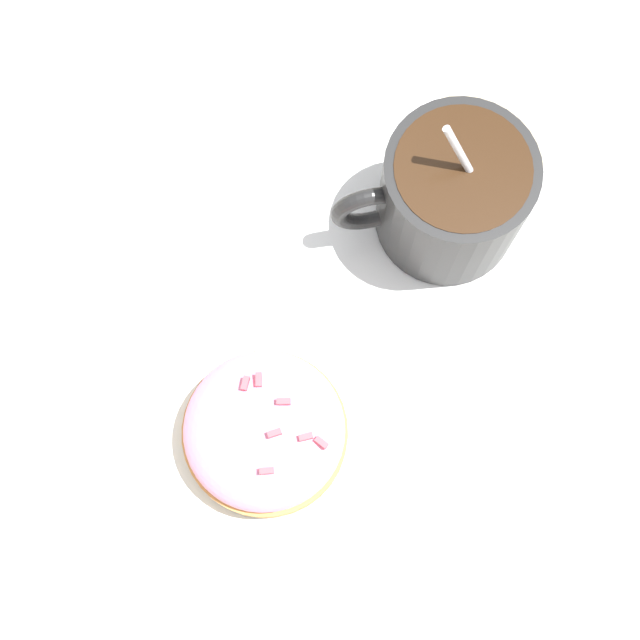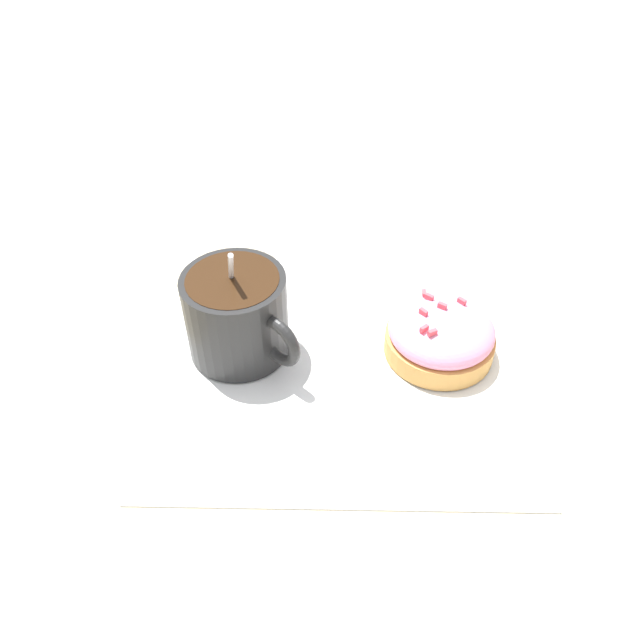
{
  "view_description": "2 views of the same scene",
  "coord_description": "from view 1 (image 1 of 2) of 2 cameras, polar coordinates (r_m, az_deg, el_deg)",
  "views": [
    {
      "loc": [
        -0.11,
        -0.07,
        0.49
      ],
      "look_at": [
        -0.02,
        0.0,
        0.04
      ],
      "focal_mm": 50.0,
      "sensor_mm": 36.0,
      "label": 1
    },
    {
      "loc": [
        0.02,
        0.35,
        0.36
      ],
      "look_at": [
        0.01,
        -0.01,
        0.04
      ],
      "focal_mm": 35.0,
      "sensor_mm": 36.0,
      "label": 2
    }
  ],
  "objects": [
    {
      "name": "ground_plane",
      "position": [
        0.5,
        1.51,
        0.38
      ],
      "size": [
        3.0,
        3.0,
        0.0
      ],
      "primitive_type": "plane",
      "color": "#C6B793"
    },
    {
      "name": "paper_napkin",
      "position": [
        0.5,
        1.51,
        0.42
      ],
      "size": [
        0.29,
        0.28,
        0.0
      ],
      "color": "white",
      "rests_on": "ground_plane"
    },
    {
      "name": "coffee_cup",
      "position": [
        0.49,
        8.41,
        8.02
      ],
      "size": [
        0.09,
        0.09,
        0.1
      ],
      "color": "black",
      "rests_on": "paper_napkin"
    },
    {
      "name": "frosted_pastry",
      "position": [
        0.47,
        -3.55,
        -7.13
      ],
      "size": [
        0.09,
        0.09,
        0.04
      ],
      "color": "#D19347",
      "rests_on": "paper_napkin"
    }
  ]
}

